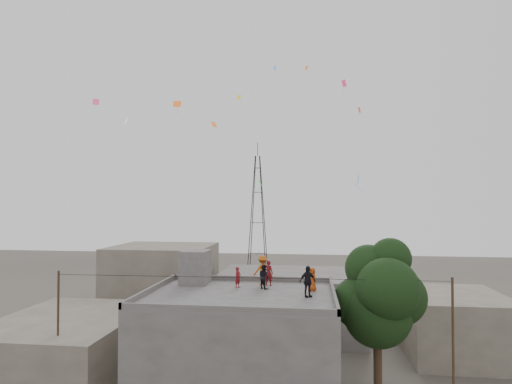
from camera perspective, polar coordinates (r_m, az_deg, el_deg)
main_building at (r=24.31m, az=-2.09°, el=-20.50°), size 10.00×8.00×6.10m
parapet at (r=23.47m, az=-2.08°, el=-13.10°), size 10.00×8.00×0.30m
stair_head_box at (r=26.50m, az=-8.10°, el=-9.88°), size 1.60×1.80×2.00m
neighbor_west at (r=30.11m, az=-23.77°, el=-18.71°), size 8.00×10.00×4.00m
neighbor_north at (r=37.69m, az=4.58°, el=-14.49°), size 12.00×9.00×5.00m
neighbor_northwest at (r=41.72m, az=-12.35°, el=-11.79°), size 9.00×8.00×7.00m
neighbor_east at (r=35.37m, az=24.86°, el=-15.72°), size 7.00×8.00×4.40m
tree at (r=24.07m, az=16.23°, el=-13.10°), size 4.90×4.60×9.10m
utility_line at (r=22.82m, az=-1.31°, el=-19.73°), size 20.12×0.62×7.40m
transmission_tower at (r=63.19m, az=0.21°, el=-3.24°), size 2.97×2.97×20.01m
person_red_adult at (r=25.71m, az=1.69°, el=-10.75°), size 0.62×0.51×1.47m
person_orange_child at (r=24.38m, az=7.51°, el=-11.46°), size 0.73×0.74×1.29m
person_dark_child at (r=24.80m, az=1.05°, el=-11.22°), size 0.84×0.83×1.37m
person_dark_adult at (r=22.79m, az=6.88°, el=-11.76°), size 1.01×0.83×1.61m
person_orange_adult at (r=25.90m, az=0.88°, el=-10.38°), size 1.30×1.13×1.74m
person_red_child at (r=25.12m, az=-2.44°, el=-11.30°), size 0.46×0.51×1.18m
kites at (r=31.05m, az=-0.23°, el=9.94°), size 18.72×14.05×11.10m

